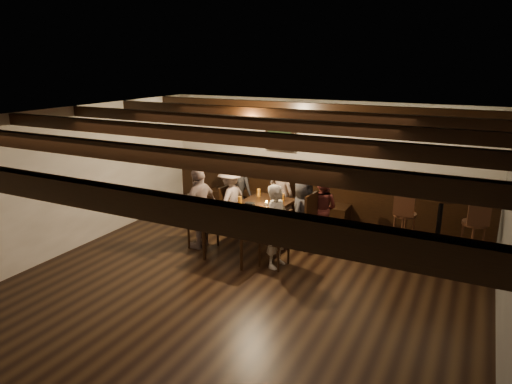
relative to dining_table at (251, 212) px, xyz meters
The scene contains 27 objects.
room 0.75m from the dining_table, 62.99° to the left, with size 7.00×7.00×7.00m.
dining_table is the anchor object (origin of this frame).
chair_left_near 0.93m from the dining_table, 143.17° to the left, with size 0.42×0.42×0.85m.
chair_left_far 0.92m from the dining_table, 152.75° to the right, with size 0.47×0.47×0.96m.
chair_right_near 0.91m from the dining_table, 27.23° to the left, with size 0.48×0.48×0.98m.
chair_right_far 0.92m from the dining_table, 36.79° to the right, with size 0.45×0.45×0.91m.
person_bench_left 1.27m from the dining_table, 130.25° to the left, with size 0.67×0.44×1.38m, color black.
person_bench_centre 1.05m from the dining_table, 85.25° to the left, with size 0.49×0.32×1.35m, color gray.
person_bench_right 1.27m from the dining_table, 40.25° to the left, with size 0.58×0.45×1.20m, color #5B231F.
person_left_near 0.87m from the dining_table, 144.29° to the left, with size 0.80×0.46×1.24m, color #AA9690.
person_left_far 0.88m from the dining_table, 153.79° to the right, with size 0.82×0.34×1.40m, color gray.
person_right_near 0.87m from the dining_table, 26.21° to the left, with size 0.60×0.39×1.23m, color #28272A.
person_right_far 0.88m from the dining_table, 35.71° to the right, with size 0.48×0.32×1.32m, color #BEB4A0.
pint_a 0.76m from the dining_table, 107.05° to the left, with size 0.07×0.07×0.14m, color #BF7219.
pint_b 0.71m from the dining_table, 64.21° to the left, with size 0.07×0.07×0.14m, color #BF7219.
pint_c 0.34m from the dining_table, 156.81° to the left, with size 0.07×0.07×0.14m, color #BF7219.
pint_d 0.38m from the dining_table, 28.94° to the left, with size 0.07×0.07×0.14m, color silver.
pint_e 0.52m from the dining_table, 120.80° to the right, with size 0.07×0.07×0.14m, color #BF7219.
pint_f 0.60m from the dining_table, 74.77° to the right, with size 0.07×0.07×0.14m, color silver.
pint_g 0.81m from the dining_table, 91.17° to the right, with size 0.07×0.07×0.14m, color #BF7219.
plate_near 0.72m from the dining_table, 106.85° to the right, with size 0.24×0.24×0.01m, color white.
plate_far 0.36m from the dining_table, 63.79° to the right, with size 0.24×0.24×0.01m, color white.
condiment_caddy 0.13m from the dining_table, 94.75° to the right, with size 0.15×0.10×0.12m, color black.
candle 0.33m from the dining_table, 63.45° to the left, with size 0.05×0.05×0.05m, color beige.
high_top_table 3.03m from the dining_table, 15.56° to the left, with size 0.63×0.63×1.11m.
bar_stool_left 2.50m from the dining_table, 14.08° to the left, with size 0.36×0.36×1.13m.
bar_stool_right 3.48m from the dining_table, 10.86° to the left, with size 0.38×0.40×1.13m.
Camera 1 is at (2.81, -4.86, 3.12)m, focal length 32.00 mm.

